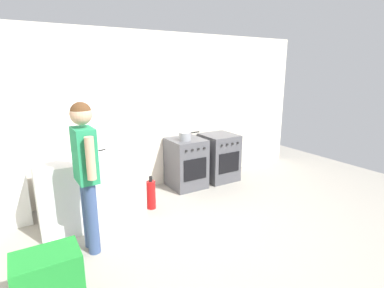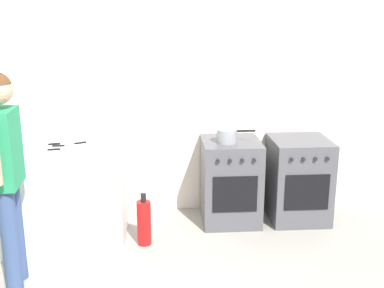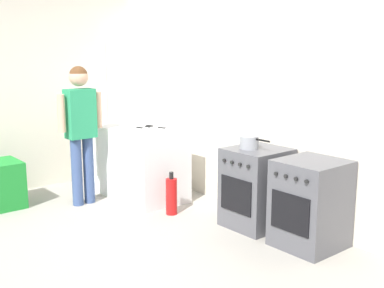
{
  "view_description": "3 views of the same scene",
  "coord_description": "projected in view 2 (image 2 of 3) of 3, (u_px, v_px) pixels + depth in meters",
  "views": [
    {
      "loc": [
        -2.11,
        -2.7,
        2.0
      ],
      "look_at": [
        -0.06,
        0.71,
        1.01
      ],
      "focal_mm": 28.0,
      "sensor_mm": 36.0,
      "label": 1
    },
    {
      "loc": [
        -0.36,
        -2.99,
        2.1
      ],
      "look_at": [
        -0.09,
        0.87,
        1.02
      ],
      "focal_mm": 45.0,
      "sensor_mm": 36.0,
      "label": 2
    },
    {
      "loc": [
        3.72,
        -2.09,
        1.89
      ],
      "look_at": [
        0.23,
        0.79,
        0.98
      ],
      "focal_mm": 45.0,
      "sensor_mm": 36.0,
      "label": 3
    }
  ],
  "objects": [
    {
      "name": "back_wall",
      "position": [
        194.0,
        90.0,
        4.99
      ],
      "size": [
        6.0,
        0.1,
        2.6
      ],
      "primitive_type": "cube",
      "color": "silver",
      "rests_on": "ground"
    },
    {
      "name": "knife_chef",
      "position": [
        89.0,
        142.0,
        4.53
      ],
      "size": [
        0.29,
        0.16,
        0.01
      ],
      "color": "silver",
      "rests_on": "counter_unit"
    },
    {
      "name": "person",
      "position": [
        5.0,
        162.0,
        3.57
      ],
      "size": [
        0.22,
        0.57,
        1.68
      ],
      "color": "#384C7A",
      "rests_on": "ground"
    },
    {
      "name": "pot",
      "position": [
        227.0,
        136.0,
        4.69
      ],
      "size": [
        0.38,
        0.2,
        0.14
      ],
      "color": "gray",
      "rests_on": "oven_left"
    },
    {
      "name": "oven_right",
      "position": [
        298.0,
        179.0,
        4.94
      ],
      "size": [
        0.58,
        0.62,
        0.85
      ],
      "color": "#4C4C51",
      "rests_on": "ground"
    },
    {
      "name": "knife_paring",
      "position": [
        62.0,
        146.0,
        4.4
      ],
      "size": [
        0.21,
        0.03,
        0.01
      ],
      "color": "silver",
      "rests_on": "counter_unit"
    },
    {
      "name": "knife_utility",
      "position": [
        48.0,
        145.0,
        4.44
      ],
      "size": [
        0.25,
        0.09,
        0.01
      ],
      "color": "silver",
      "rests_on": "counter_unit"
    },
    {
      "name": "knife_carving",
      "position": [
        43.0,
        150.0,
        4.26
      ],
      "size": [
        0.33,
        0.07,
        0.01
      ],
      "color": "silver",
      "rests_on": "counter_unit"
    },
    {
      "name": "fire_extinguisher",
      "position": [
        144.0,
        222.0,
        4.43
      ],
      "size": [
        0.13,
        0.13,
        0.5
      ],
      "color": "red",
      "rests_on": "ground"
    },
    {
      "name": "oven_left",
      "position": [
        230.0,
        181.0,
        4.89
      ],
      "size": [
        0.57,
        0.62,
        0.85
      ],
      "color": "#4C4C51",
      "rests_on": "ground"
    },
    {
      "name": "counter_unit",
      "position": [
        53.0,
        197.0,
        4.4
      ],
      "size": [
        1.3,
        0.7,
        0.9
      ],
      "primitive_type": "cube",
      "color": "silver",
      "rests_on": "ground"
    }
  ]
}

